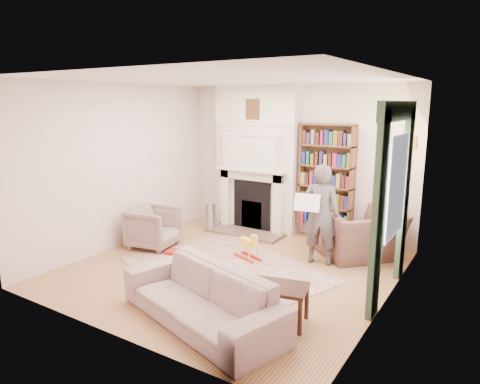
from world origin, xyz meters
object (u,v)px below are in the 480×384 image
Objects in this scene: man_reading at (321,214)px; rocking_horse at (247,246)px; armchair_reading at (360,234)px; bookcase at (326,176)px; armchair_left at (154,228)px; paraffin_heater at (210,217)px; coffee_table at (276,304)px; sofa at (201,297)px.

rocking_horse is at bearing 12.33° from man_reading.
man_reading is (-0.45, -0.60, 0.40)m from armchair_reading.
bookcase reaches higher than armchair_left.
bookcase is at bearing -82.99° from man_reading.
bookcase is 2.39m from paraffin_heater.
man_reading reaches higher than coffee_table.
armchair_reading is 1.54× the size of armchair_left.
man_reading is 2.25× the size of coffee_table.
sofa reaches higher than paraffin_heater.
sofa is 4.25× the size of rocking_horse.
sofa is 0.85m from coffee_table.
coffee_table is at bearing 49.95° from sofa.
armchair_left is 2.83m from sofa.
coffee_table is (0.71, 0.47, -0.09)m from sofa.
paraffin_heater is at bearing -45.89° from armchair_reading.
paraffin_heater is (-2.50, 0.51, -0.51)m from man_reading.
armchair_reading is 1.69× the size of coffee_table.
bookcase is at bearing 89.36° from rocking_horse.
bookcase reaches higher than sofa.
armchair_reading is at bearing 90.68° from sofa.
armchair_left reaches higher than sofa.
coffee_table is 1.27× the size of paraffin_heater.
armchair_left is (-3.18, -1.41, -0.04)m from armchair_reading.
bookcase is 2.64× the size of coffee_table.
sofa is at bearing -55.25° from paraffin_heater.
bookcase reaches higher than man_reading.
armchair_reading is 0.75× the size of man_reading.
man_reading is at bearing -11.46° from paraffin_heater.
sofa is at bearing -90.77° from bookcase.
man_reading is at bearing 5.41° from armchair_reading.
man_reading is (2.73, 0.81, 0.44)m from armchair_left.
paraffin_heater is at bearing -22.51° from man_reading.
rocking_horse is at bearing 117.59° from coffee_table.
rocking_horse is at bearing -12.60° from armchair_reading.
armchair_reading is 0.85m from man_reading.
armchair_reading reaches higher than sofa.
bookcase is 3.64× the size of rocking_horse.
sofa is (-0.05, -3.64, -0.86)m from bookcase.
man_reading is at bearing -83.92° from armchair_left.
bookcase reaches higher than paraffin_heater.
armchair_left is 1.34m from paraffin_heater.
bookcase is at bearing 105.96° from sofa.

